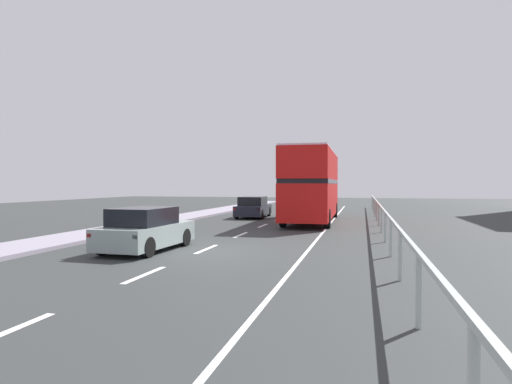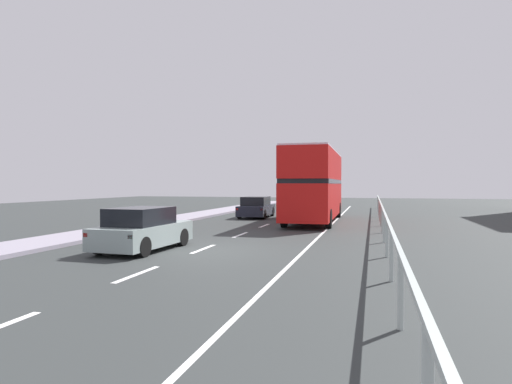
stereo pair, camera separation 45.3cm
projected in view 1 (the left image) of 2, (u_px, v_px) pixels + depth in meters
ground_plane at (203, 252)px, 14.89m from camera, size 73.02×120.00×0.10m
near_sidewalk_kerb at (45, 243)px, 16.36m from camera, size 2.50×80.00×0.14m
lane_paint_markings at (300, 228)px, 22.40m from camera, size 3.62×46.00×0.01m
bridge_side_railing at (380, 210)px, 22.16m from camera, size 0.10×42.00×1.22m
double_decker_bus_red at (312, 184)px, 26.34m from camera, size 2.69×10.68×4.27m
hatchback_car_near at (146, 230)px, 14.93m from camera, size 1.95×4.10×1.47m
sedan_car_ahead at (253, 208)px, 29.72m from camera, size 1.98×4.40×1.42m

